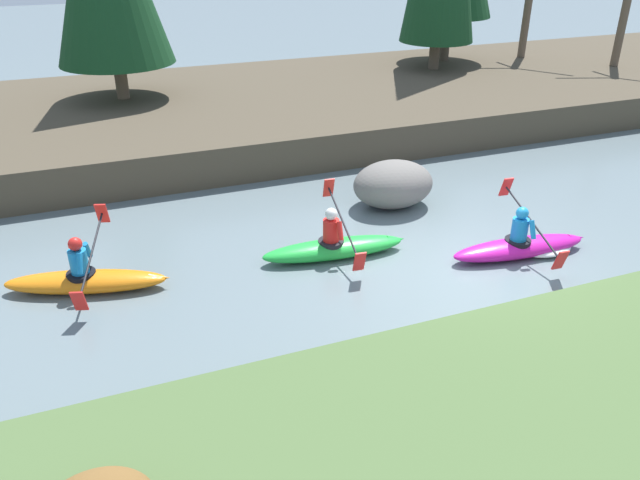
{
  "coord_description": "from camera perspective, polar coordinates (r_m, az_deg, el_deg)",
  "views": [
    {
      "loc": [
        -5.86,
        -8.28,
        5.63
      ],
      "look_at": [
        -2.29,
        0.91,
        0.55
      ],
      "focal_mm": 35.0,
      "sensor_mm": 36.0,
      "label": 1
    }
  ],
  "objects": [
    {
      "name": "boulder_midstream",
      "position": [
        13.7,
        6.7,
        5.09
      ],
      "size": [
        1.79,
        1.4,
        1.01
      ],
      "color": "slate",
      "rests_on": "ground"
    },
    {
      "name": "riverbank_far",
      "position": [
        19.79,
        -3.28,
        12.11
      ],
      "size": [
        44.0,
        9.25,
        0.95
      ],
      "color": "#4C4233",
      "rests_on": "ground"
    },
    {
      "name": "kayaker_middle",
      "position": [
        11.59,
        1.36,
        -0.57
      ],
      "size": [
        2.79,
        2.07,
        1.2
      ],
      "rotation": [
        0.0,
        0.0,
        -0.1
      ],
      "color": "green",
      "rests_on": "ground"
    },
    {
      "name": "ground_plane",
      "position": [
        11.6,
        12.31,
        -2.47
      ],
      "size": [
        90.0,
        90.0,
        0.0
      ],
      "primitive_type": "plane",
      "color": "slate"
    },
    {
      "name": "kayaker_lead",
      "position": [
        12.27,
        18.21,
        -0.49
      ],
      "size": [
        2.79,
        2.07,
        1.2
      ],
      "rotation": [
        0.0,
        0.0,
        -0.08
      ],
      "color": "#C61999",
      "rests_on": "ground"
    },
    {
      "name": "kayaker_trailing",
      "position": [
        11.27,
        -20.56,
        -3.35
      ],
      "size": [
        2.76,
        2.03,
        1.2
      ],
      "rotation": [
        0.0,
        0.0,
        -0.3
      ],
      "color": "orange",
      "rests_on": "ground"
    }
  ]
}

